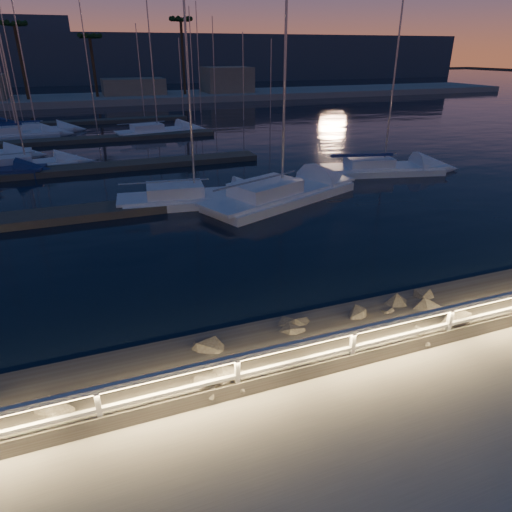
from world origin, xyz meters
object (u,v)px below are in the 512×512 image
at_px(guard_rail, 191,377).
at_px(sailboat_g, 24,164).
at_px(sailboat_c, 191,196).
at_px(sailboat_d, 380,167).
at_px(sailboat_l, 155,131).
at_px(sailboat_n, 16,134).
at_px(sailboat_h, 278,193).
at_px(sailboat_k, 34,130).

distance_m(guard_rail, sailboat_g, 28.62).
bearing_deg(sailboat_c, sailboat_d, 16.02).
bearing_deg(sailboat_l, guard_rail, -107.47).
distance_m(sailboat_c, sailboat_g, 15.16).
bearing_deg(sailboat_n, sailboat_d, -51.15).
bearing_deg(sailboat_h, sailboat_g, 114.15).
distance_m(sailboat_d, sailboat_l, 24.45).
distance_m(sailboat_l, sailboat_n, 13.15).
bearing_deg(guard_rail, sailboat_d, 45.98).
bearing_deg(sailboat_d, sailboat_h, -146.36).
xyz_separation_m(guard_rail, sailboat_d, (17.63, 18.25, -0.95)).
bearing_deg(sailboat_l, sailboat_d, -70.06).
xyz_separation_m(sailboat_g, sailboat_l, (11.24, 11.52, 0.02)).
height_order(sailboat_c, sailboat_l, sailboat_c).
distance_m(sailboat_k, sailboat_l, 12.50).
bearing_deg(sailboat_c, sailboat_g, 135.08).
bearing_deg(sailboat_n, sailboat_h, -67.42).
distance_m(sailboat_d, sailboat_g, 25.16).
distance_m(guard_rail, sailboat_n, 42.54).
xyz_separation_m(guard_rail, sailboat_g, (-5.53, 28.07, -0.98)).
bearing_deg(sailboat_c, guard_rail, -95.93).
xyz_separation_m(sailboat_d, sailboat_k, (-23.37, 26.40, -0.02)).
relative_size(sailboat_d, sailboat_n, 1.08).
xyz_separation_m(sailboat_l, sailboat_n, (-12.94, 2.32, 0.03)).
relative_size(sailboat_d, sailboat_l, 1.03).
height_order(sailboat_d, sailboat_g, sailboat_d).
relative_size(sailboat_d, sailboat_g, 1.18).
xyz_separation_m(guard_rail, sailboat_h, (8.49, 14.83, -0.90)).
relative_size(sailboat_k, sailboat_l, 0.90).
bearing_deg(sailboat_h, sailboat_k, 92.99).
height_order(sailboat_c, sailboat_n, sailboat_c).
bearing_deg(sailboat_d, sailboat_l, 132.39).
bearing_deg(sailboat_g, sailboat_h, -51.86).
relative_size(sailboat_d, sailboat_k, 1.14).
xyz_separation_m(sailboat_c, sailboat_n, (-11.00, 25.81, 0.00)).
relative_size(sailboat_g, sailboat_n, 0.92).
bearing_deg(sailboat_c, sailboat_h, -7.76).
distance_m(sailboat_g, sailboat_l, 16.09).
xyz_separation_m(sailboat_d, sailboat_l, (-11.93, 21.34, -0.01)).
relative_size(guard_rail, sailboat_l, 3.16).
xyz_separation_m(sailboat_d, sailboat_h, (-9.14, -3.41, 0.05)).
bearing_deg(sailboat_h, sailboat_n, 97.63).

